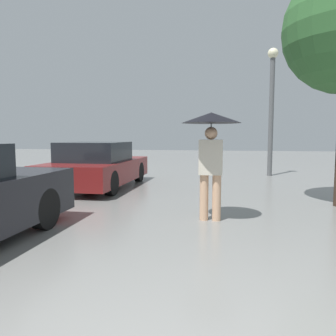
% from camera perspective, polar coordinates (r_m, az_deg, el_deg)
% --- Properties ---
extents(pedestrian, '(0.94, 0.94, 1.73)m').
position_cam_1_polar(pedestrian, '(5.26, 7.51, 5.46)').
color(pedestrian, tan).
rests_on(pedestrian, ground_plane).
extents(parked_car_farthest, '(1.78, 3.83, 1.20)m').
position_cam_1_polar(parked_car_farthest, '(8.94, -12.21, 0.29)').
color(parked_car_farthest, maroon).
rests_on(parked_car_farthest, ground_plane).
extents(street_lamp, '(0.35, 0.35, 4.27)m').
position_cam_1_polar(street_lamp, '(11.77, 17.60, 11.40)').
color(street_lamp, '#515456').
rests_on(street_lamp, ground_plane).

